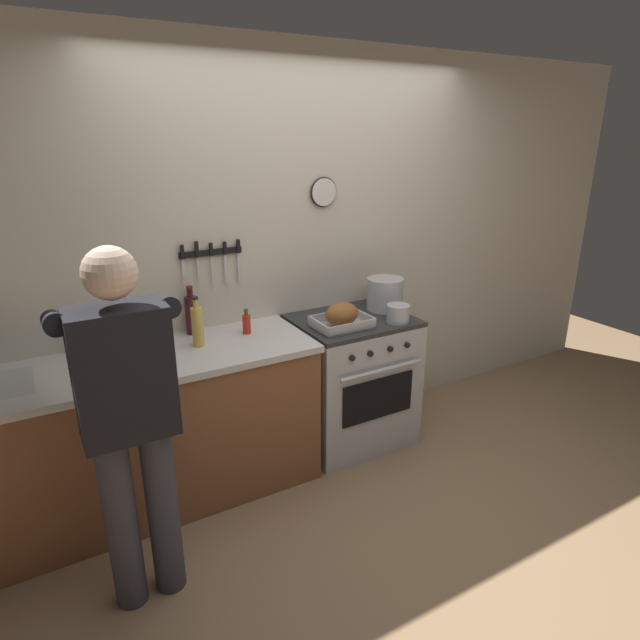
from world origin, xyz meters
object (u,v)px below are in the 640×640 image
Objects in this scene: roasting_pan at (342,317)px; cutting_board at (117,363)px; bottle_hot_sauce at (247,323)px; person_cook at (128,412)px; stock_pot at (385,294)px; saucepan at (398,313)px; bottle_cooking_oil at (197,326)px; bottle_wine_red at (192,314)px; stove at (351,380)px; bottle_soy_sauce at (85,342)px.

cutting_board is (-1.33, 0.10, -0.06)m from roasting_pan.
person_cook is at bearing -138.46° from bottle_hot_sauce.
saucepan is at bearing -107.90° from stock_pot.
bottle_cooking_oil reaches higher than roasting_pan.
bottle_cooking_oil is 0.21m from bottle_wine_red.
stove is at bearing -14.07° from bottle_wine_red.
stock_pot is at bearing 0.74° from bottle_cooking_oil.
stove is 0.64m from stock_pot.
stock_pot is at bearing -8.54° from bottle_wine_red.
stove is 2.50× the size of cutting_board.
roasting_pan is 2.27× the size of bottle_hot_sauce.
saucepan is at bearing -12.63° from bottle_soy_sauce.
bottle_soy_sauce is at bearing 175.45° from stock_pot.
stock_pot is at bearing -4.55° from bottle_soy_sauce.
stock_pot is at bearing -1.92° from bottle_hot_sauce.
person_cook is 0.65m from cutting_board.
bottle_wine_red is (-1.30, 0.19, 0.01)m from stock_pot.
person_cook is at bearing -121.43° from bottle_wine_red.
cutting_board is at bearing 173.55° from saucepan.
cutting_board is (-1.49, -0.01, 0.46)m from stove.
bottle_soy_sauce is at bearing 167.83° from roasting_pan.
stove is 0.55m from roasting_pan.
cutting_board is at bearing -152.06° from bottle_wine_red.
roasting_pan reaches higher than bottle_hot_sauce.
bottle_cooking_oil is 0.61m from bottle_soy_sauce.
bottle_hot_sauce is 0.33m from bottle_wine_red.
saucepan is 0.51× the size of bottle_cooking_oil.
stove is 1.71m from bottle_soy_sauce.
person_cook reaches higher than stove.
saucepan is 1.87m from bottle_soy_sauce.
bottle_hot_sauce is 0.91m from bottle_soy_sauce.
person_cook is 1.98m from stock_pot.
bottle_hot_sauce is (0.78, 0.10, 0.05)m from cutting_board.
bottle_soy_sauce is (-0.06, 0.86, 0.03)m from person_cook.
stove is 1.76m from person_cook.
roasting_pan is at bearing -19.34° from bottle_hot_sauce.
person_cook is 5.66× the size of bottle_cooking_oil.
bottle_hot_sauce is at bearing -7.48° from bottle_soy_sauce.
bottle_soy_sauce is at bearing 163.78° from bottle_cooking_oil.
saucepan is at bearing -88.23° from person_cook.
cutting_board is 0.78m from bottle_hot_sauce.
cutting_board is at bearing -174.07° from bottle_cooking_oil.
stove is at bearing -169.42° from stock_pot.
cutting_board is 0.47m from bottle_cooking_oil.
bottle_soy_sauce is (-0.12, 0.22, 0.07)m from cutting_board.
roasting_pan is 1.42× the size of stock_pot.
bottle_wine_red is (-0.29, 0.16, 0.06)m from bottle_hot_sauce.
cutting_board is 2.32× the size of bottle_hot_sauce.
roasting_pan is 1.34m from cutting_board.
bottle_wine_red reaches higher than stove.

